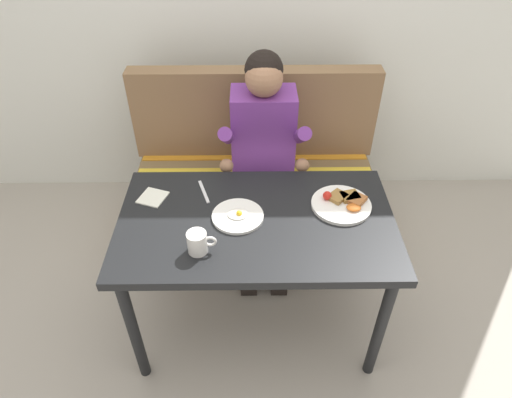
% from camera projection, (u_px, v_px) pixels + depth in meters
% --- Properties ---
extents(ground_plane, '(8.00, 8.00, 0.00)m').
position_uv_depth(ground_plane, '(256.00, 320.00, 2.38)').
color(ground_plane, '#A6A094').
extents(table, '(1.20, 0.70, 0.73)m').
position_uv_depth(table, '(256.00, 233.00, 1.97)').
color(table, black).
rests_on(table, ground).
extents(couch, '(1.44, 0.56, 1.00)m').
position_uv_depth(couch, '(255.00, 184.00, 2.76)').
color(couch, '#806142').
rests_on(couch, ground).
extents(person, '(0.45, 0.61, 1.21)m').
position_uv_depth(person, '(263.00, 143.00, 2.36)').
color(person, '#72358F').
rests_on(person, ground).
extents(plate_breakfast, '(0.27, 0.27, 0.05)m').
position_uv_depth(plate_breakfast, '(342.00, 203.00, 1.98)').
color(plate_breakfast, white).
rests_on(plate_breakfast, table).
extents(plate_eggs, '(0.23, 0.23, 0.04)m').
position_uv_depth(plate_eggs, '(238.00, 216.00, 1.92)').
color(plate_eggs, white).
rests_on(plate_eggs, table).
extents(coffee_mug, '(0.12, 0.08, 0.09)m').
position_uv_depth(coffee_mug, '(198.00, 242.00, 1.74)').
color(coffee_mug, white).
rests_on(coffee_mug, table).
extents(napkin, '(0.15, 0.15, 0.01)m').
position_uv_depth(napkin, '(153.00, 197.00, 2.03)').
color(napkin, silver).
rests_on(napkin, table).
extents(fork, '(0.07, 0.17, 0.00)m').
position_uv_depth(fork, '(204.00, 192.00, 2.06)').
color(fork, silver).
rests_on(fork, table).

